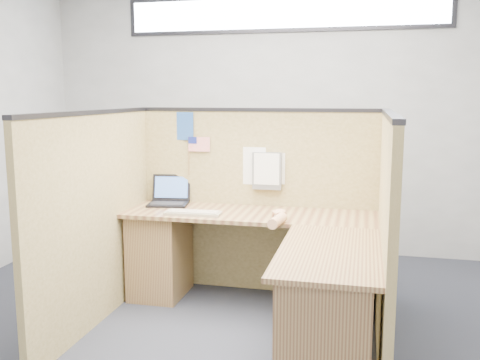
% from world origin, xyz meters
% --- Properties ---
extents(floor, '(5.00, 5.00, 0.00)m').
position_xyz_m(floor, '(0.00, 0.00, 0.00)').
color(floor, '#212630').
rests_on(floor, ground).
extents(wall_back, '(5.00, 0.00, 5.00)m').
position_xyz_m(wall_back, '(0.00, 2.25, 1.40)').
color(wall_back, '#979A9C').
rests_on(wall_back, floor).
extents(clerestory_window, '(3.30, 0.04, 0.38)m').
position_xyz_m(clerestory_window, '(0.00, 2.23, 2.45)').
color(clerestory_window, '#232328').
rests_on(clerestory_window, wall_back).
extents(cubicle_partitions, '(2.06, 1.83, 1.53)m').
position_xyz_m(cubicle_partitions, '(0.00, 0.43, 0.77)').
color(cubicle_partitions, olive).
rests_on(cubicle_partitions, floor).
extents(l_desk, '(1.95, 1.75, 0.73)m').
position_xyz_m(l_desk, '(0.18, 0.29, 0.39)').
color(l_desk, brown).
rests_on(l_desk, floor).
extents(laptop, '(0.36, 0.35, 0.23)m').
position_xyz_m(laptop, '(-0.72, 0.86, 0.79)').
color(laptop, black).
rests_on(laptop, l_desk).
extents(keyboard, '(0.44, 0.17, 0.03)m').
position_xyz_m(keyboard, '(-0.41, 0.51, 0.74)').
color(keyboard, gray).
rests_on(keyboard, l_desk).
extents(mouse, '(0.13, 0.10, 0.05)m').
position_xyz_m(mouse, '(0.26, 0.52, 0.75)').
color(mouse, silver).
rests_on(mouse, l_desk).
extents(hand_forearm, '(0.11, 0.39, 0.08)m').
position_xyz_m(hand_forearm, '(0.27, 0.38, 0.77)').
color(hand_forearm, tan).
rests_on(hand_forearm, l_desk).
extents(blue_poster, '(0.17, 0.03, 0.23)m').
position_xyz_m(blue_poster, '(-0.63, 0.97, 1.38)').
color(blue_poster, '#234EA0').
rests_on(blue_poster, cubicle_partitions).
extents(american_flag, '(0.19, 0.01, 0.33)m').
position_xyz_m(american_flag, '(-0.51, 0.96, 1.22)').
color(american_flag, olive).
rests_on(american_flag, cubicle_partitions).
extents(file_holder, '(0.24, 0.05, 0.30)m').
position_xyz_m(file_holder, '(0.09, 0.94, 1.03)').
color(file_holder, slate).
rests_on(file_holder, cubicle_partitions).
extents(paper_left, '(0.24, 0.03, 0.31)m').
position_xyz_m(paper_left, '(-0.05, 0.97, 1.06)').
color(paper_left, white).
rests_on(paper_left, cubicle_partitions).
extents(paper_right, '(0.20, 0.00, 0.26)m').
position_xyz_m(paper_right, '(0.13, 0.97, 1.04)').
color(paper_right, white).
rests_on(paper_right, cubicle_partitions).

